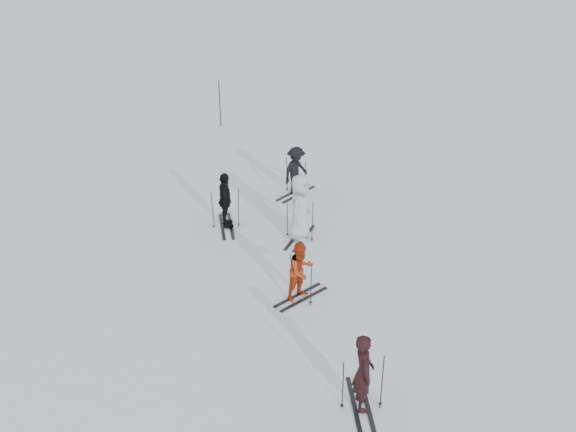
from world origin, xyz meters
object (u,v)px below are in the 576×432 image
object	(u,v)px
skier_near_dark	(363,373)
skier_uphill_left	(225,201)
skier_red	(301,272)
skier_grey	(300,208)
piste_marker	(220,104)
skier_uphill_far	(296,171)

from	to	relation	value
skier_near_dark	skier_uphill_left	bearing A→B (deg)	19.76
skier_red	skier_grey	bearing A→B (deg)	47.73
skier_near_dark	piste_marker	bearing A→B (deg)	10.57
skier_grey	skier_uphill_far	bearing A→B (deg)	23.29
skier_red	skier_uphill_far	distance (m)	5.94
skier_near_dark	skier_uphill_left	world-z (taller)	skier_uphill_left
skier_near_dark	skier_grey	world-z (taller)	skier_grey
skier_uphill_left	piste_marker	xyz separation A→B (m)	(-2.54, 8.56, 0.13)
skier_grey	skier_uphill_far	xyz separation A→B (m)	(-0.60, 2.90, -0.16)
skier_red	skier_uphill_left	distance (m)	4.25
skier_grey	skier_uphill_far	distance (m)	2.96
skier_near_dark	skier_red	size ratio (longest dim) A/B	1.12
skier_uphill_far	piste_marker	bearing A→B (deg)	64.73
skier_near_dark	skier_red	distance (m)	3.87
skier_red	skier_uphill_left	size ratio (longest dim) A/B	0.89
skier_near_dark	skier_uphill_left	distance (m)	8.06
skier_near_dark	piste_marker	world-z (taller)	piste_marker
skier_red	skier_uphill_far	world-z (taller)	skier_uphill_far
skier_uphill_left	piste_marker	world-z (taller)	piste_marker
skier_red	piste_marker	bearing A→B (deg)	62.20
skier_grey	piste_marker	world-z (taller)	piste_marker
skier_near_dark	skier_red	xyz separation A→B (m)	(-1.75, 3.45, -0.09)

